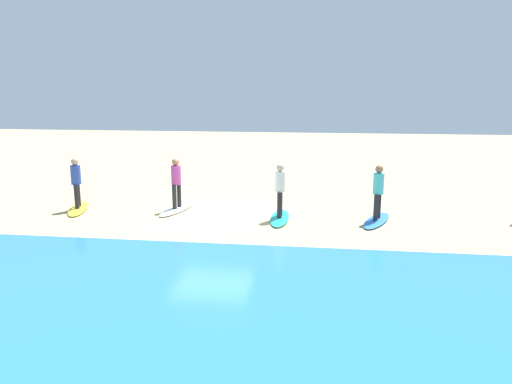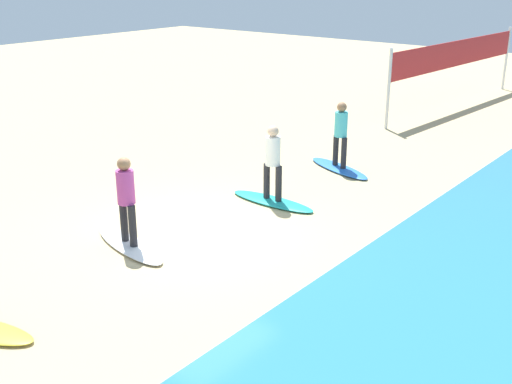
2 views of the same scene
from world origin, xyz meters
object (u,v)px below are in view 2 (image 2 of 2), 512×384
Objects in this scene: surfer_white at (126,195)px; volleyball_net at (457,56)px; surfboard_blue at (339,168)px; surfer_teal at (273,157)px; surfboard_white at (130,245)px; surfer_blue at (341,130)px; surfboard_teal at (272,201)px.

volleyball_net is (-15.36, -0.14, 0.75)m from surfer_white.
surfer_teal is (2.92, 0.10, 0.99)m from surfboard_blue.
surfer_teal reaches higher than surfboard_white.
surfer_blue reaches higher than surfboard_white.
surfboard_teal is 12.07m from volleyball_net.
volleyball_net reaches higher than surfer_white.
surfboard_blue is 1.28× the size of surfer_teal.
surfer_teal is at bearing 168.92° from surfer_white.
surfboard_white is (6.36, -0.58, 0.00)m from surfboard_blue.
surfer_teal is 0.78× the size of surfboard_white.
surfer_teal and surfer_white have the same top height.
surfer_blue is 0.78× the size of surfboard_white.
surfer_blue reaches higher than surfboard_blue.
surfboard_blue is at bearing 96.80° from surfboard_white.
surfboard_teal is 1.28× the size of surfer_white.
volleyball_net is at bearing -176.07° from surfer_teal.
surfboard_blue is at bearing 174.82° from surfer_white.
surfer_white reaches higher than surfboard_white.
surfer_teal is 11.96m from volleyball_net.
surfer_blue is 2.92m from surfer_teal.
surfboard_white is 1.28× the size of surfer_white.
volleyball_net is at bearing 102.51° from surfboard_white.
surfboard_teal is 0.99m from surfer_teal.
surfer_white is (6.36, -0.58, 0.99)m from surfboard_blue.
surfer_teal reaches higher than surfboard_blue.
surfboard_white is (3.45, -0.67, -0.99)m from surfer_teal.
surfer_teal is at bearing 90.90° from surfboard_white.
surfboard_teal is 0.23× the size of volleyball_net.
surfer_teal is (0.00, 0.00, 0.99)m from surfboard_teal.
surfboard_blue is 0.99m from surfer_blue.
surfer_blue is at bearing 0.00° from surfboard_blue.
surfer_blue is 3.08m from surfboard_teal.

